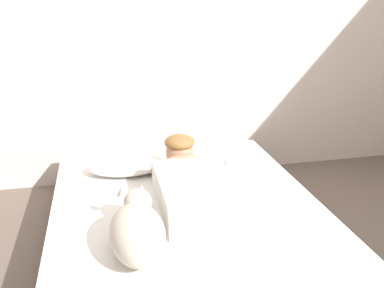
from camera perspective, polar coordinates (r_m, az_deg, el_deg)
The scene contains 8 objects.
ground_plane at distance 2.41m, azimuth 9.58°, elevation -17.39°, with size 13.42×13.42×0.00m, color #66564C.
back_wall at distance 3.35m, azimuth 1.06°, elevation 16.53°, with size 4.71×0.12×2.50m.
bed at distance 2.53m, azimuth -0.79°, elevation -11.01°, with size 1.58×1.95×0.30m.
pillow at distance 2.86m, azimuth -8.81°, elevation -2.83°, with size 0.52×0.32×0.11m, color white.
person_lying at distance 2.47m, azimuth -0.10°, elevation -5.02°, with size 0.43×0.92×0.27m.
dog at distance 2.02m, azimuth -7.49°, elevation -11.41°, with size 0.26×0.57×0.21m.
coffee_cup at distance 2.88m, azimuth 3.26°, elevation -2.80°, with size 0.12×0.09×0.07m.
cell_phone at distance 2.31m, azimuth -7.34°, elevation -9.94°, with size 0.07×0.14×0.01m, color black.
Camera 1 is at (-0.78, -1.76, 1.45)m, focal length 39.01 mm.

